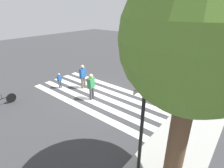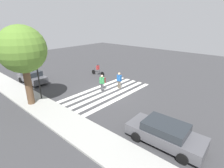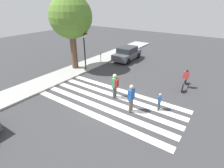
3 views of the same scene
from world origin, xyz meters
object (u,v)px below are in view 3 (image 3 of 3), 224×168
at_px(street_tree, 71,17).
at_px(pedestrian_child_with_backpack, 115,84).
at_px(pedestrian_adult_blue_shirt, 160,101).
at_px(parking_meter, 101,55).
at_px(car_parked_far_curb, 127,53).
at_px(traffic_light, 85,38).
at_px(pedestrian_adult_tall_backpack, 131,97).
at_px(cyclist_near_curb, 186,78).

bearing_deg(street_tree, pedestrian_child_with_backpack, -111.39).
relative_size(street_tree, pedestrian_child_with_backpack, 3.82).
relative_size(street_tree, pedestrian_adult_blue_shirt, 5.78).
height_order(parking_meter, street_tree, street_tree).
bearing_deg(car_parked_far_curb, pedestrian_child_with_backpack, -157.25).
bearing_deg(traffic_light, street_tree, 104.22).
height_order(pedestrian_adult_tall_backpack, car_parked_far_curb, pedestrian_adult_tall_backpack).
bearing_deg(pedestrian_child_with_backpack, parking_meter, 32.67).
bearing_deg(pedestrian_adult_blue_shirt, traffic_light, -117.81).
distance_m(traffic_light, car_parked_far_curb, 5.98).
bearing_deg(parking_meter, pedestrian_adult_tall_backpack, -130.63).
distance_m(pedestrian_adult_blue_shirt, pedestrian_adult_tall_backpack, 1.83).
distance_m(parking_meter, car_parked_far_curb, 3.30).
bearing_deg(cyclist_near_curb, car_parked_far_curb, 59.05).
relative_size(pedestrian_adult_blue_shirt, car_parked_far_curb, 0.29).
distance_m(parking_meter, pedestrian_adult_tall_backpack, 9.41).
xyz_separation_m(street_tree, cyclist_near_curb, (1.87, -10.19, -4.06)).
xyz_separation_m(parking_meter, car_parked_far_curb, (2.87, -1.62, -0.19)).
bearing_deg(pedestrian_child_with_backpack, street_tree, 55.61).
bearing_deg(cyclist_near_curb, pedestrian_adult_blue_shirt, 168.68).
xyz_separation_m(traffic_light, pedestrian_child_with_backpack, (-2.88, -5.30, -2.13)).
xyz_separation_m(street_tree, car_parked_far_curb, (5.56, -2.78, -4.15)).
xyz_separation_m(street_tree, pedestrian_adult_blue_shirt, (-2.29, -9.69, -4.24)).
distance_m(parking_meter, cyclist_near_curb, 9.07).
xyz_separation_m(traffic_light, street_tree, (-0.32, 1.25, 1.73)).
xyz_separation_m(street_tree, pedestrian_adult_tall_backpack, (-3.43, -8.30, -3.88)).
bearing_deg(pedestrian_child_with_backpack, pedestrian_adult_tall_backpack, -129.26).
distance_m(pedestrian_adult_tall_backpack, cyclist_near_curb, 5.63).
xyz_separation_m(pedestrian_child_with_backpack, cyclist_near_curb, (4.44, -3.64, -0.20)).
bearing_deg(pedestrian_child_with_backpack, car_parked_far_curb, 11.87).
relative_size(parking_meter, cyclist_near_curb, 0.57).
relative_size(pedestrian_child_with_backpack, car_parked_far_curb, 0.44).
xyz_separation_m(parking_meter, pedestrian_adult_tall_backpack, (-6.13, -7.14, 0.08)).
relative_size(traffic_light, pedestrian_child_with_backpack, 2.51).
xyz_separation_m(parking_meter, street_tree, (-2.70, 1.16, 3.96)).
relative_size(parking_meter, car_parked_far_curb, 0.31).
height_order(pedestrian_child_with_backpack, pedestrian_adult_tall_backpack, pedestrian_adult_tall_backpack).
relative_size(pedestrian_adult_blue_shirt, pedestrian_adult_tall_backpack, 0.65).
bearing_deg(cyclist_near_curb, street_tree, 95.93).
bearing_deg(car_parked_far_curb, parking_meter, 148.40).
height_order(pedestrian_child_with_backpack, cyclist_near_curb, pedestrian_child_with_backpack).
xyz_separation_m(cyclist_near_curb, car_parked_far_curb, (3.69, 7.41, -0.09)).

